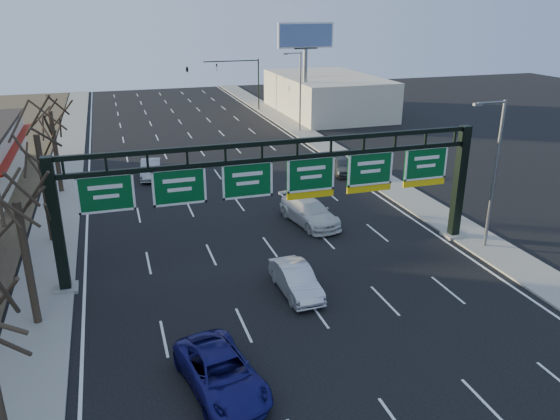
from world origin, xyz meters
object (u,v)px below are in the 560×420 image
object	(u,v)px
car_silver_sedan	(296,280)
car_white_wagon	(309,212)
sign_gantry	(282,185)
car_blue_suv	(221,373)

from	to	relation	value
car_silver_sedan	car_white_wagon	size ratio (longest dim) A/B	0.80
sign_gantry	car_blue_suv	xyz separation A→B (m)	(-5.72, -10.13, -3.89)
car_silver_sedan	car_white_wagon	distance (m)	9.64
car_white_wagon	sign_gantry	bearing A→B (deg)	-135.35
sign_gantry	car_white_wagon	world-z (taller)	sign_gantry
sign_gantry	car_silver_sedan	distance (m)	5.50
car_blue_suv	car_silver_sedan	world-z (taller)	car_blue_suv
sign_gantry	car_white_wagon	distance (m)	7.15
car_blue_suv	car_silver_sedan	bearing A→B (deg)	40.17
sign_gantry	car_blue_suv	bearing A→B (deg)	-119.46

